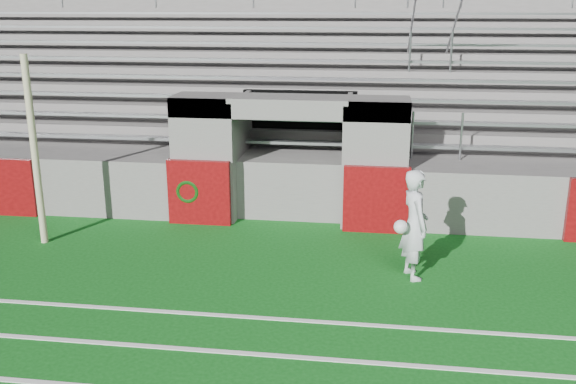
# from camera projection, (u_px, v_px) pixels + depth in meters

# --- Properties ---
(ground) EXTENTS (90.00, 90.00, 0.00)m
(ground) POSITION_uv_depth(u_px,v_px,m) (260.00, 288.00, 10.29)
(ground) COLOR #0D5214
(ground) RESTS_ON ground
(field_post) EXTENTS (0.13, 0.13, 3.55)m
(field_post) POSITION_uv_depth(u_px,v_px,m) (35.00, 152.00, 11.80)
(field_post) COLOR #C1B990
(field_post) RESTS_ON ground
(stadium_structure) EXTENTS (26.00, 8.48, 5.42)m
(stadium_structure) POSITION_uv_depth(u_px,v_px,m) (312.00, 115.00, 17.44)
(stadium_structure) COLOR #625F5D
(stadium_structure) RESTS_ON ground
(goalkeeper_with_ball) EXTENTS (0.66, 0.78, 1.85)m
(goalkeeper_with_ball) POSITION_uv_depth(u_px,v_px,m) (414.00, 224.00, 10.48)
(goalkeeper_with_ball) COLOR silver
(goalkeeper_with_ball) RESTS_ON ground
(hose_coil) EXTENTS (0.54, 0.15, 0.54)m
(hose_coil) POSITION_uv_depth(u_px,v_px,m) (188.00, 192.00, 13.15)
(hose_coil) COLOR #0C3D0C
(hose_coil) RESTS_ON ground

